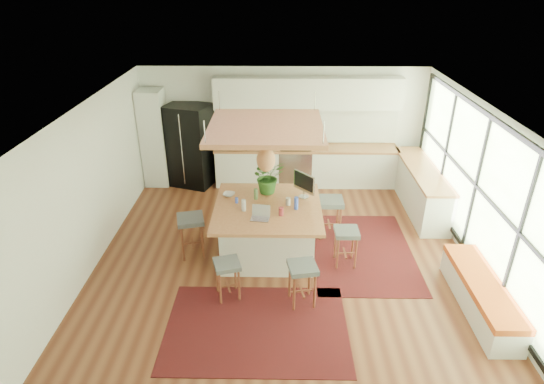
{
  "coord_description": "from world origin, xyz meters",
  "views": [
    {
      "loc": [
        -0.09,
        -6.52,
        4.61
      ],
      "look_at": [
        -0.2,
        0.5,
        1.1
      ],
      "focal_mm": 29.46,
      "sensor_mm": 36.0,
      "label": 1
    }
  ],
  "objects_px": {
    "stool_near_right": "(302,284)",
    "stool_right_back": "(329,219)",
    "fridge": "(191,147)",
    "stool_near_left": "(228,278)",
    "stool_right_front": "(346,246)",
    "stool_left_side": "(192,237)",
    "monitor": "(304,184)",
    "microwave": "(239,139)",
    "island_plant": "(268,180)",
    "island": "(268,229)",
    "laptop": "(260,213)"
  },
  "relations": [
    {
      "from": "stool_near_right",
      "to": "stool_right_back",
      "type": "distance_m",
      "value": 2.04
    },
    {
      "from": "fridge",
      "to": "stool_near_left",
      "type": "height_order",
      "value": "fridge"
    },
    {
      "from": "fridge",
      "to": "stool_right_front",
      "type": "distance_m",
      "value": 4.59
    },
    {
      "from": "fridge",
      "to": "stool_left_side",
      "type": "bearing_deg",
      "value": -61.85
    },
    {
      "from": "monitor",
      "to": "stool_right_front",
      "type": "bearing_deg",
      "value": 2.78
    },
    {
      "from": "stool_right_front",
      "to": "monitor",
      "type": "bearing_deg",
      "value": 134.45
    },
    {
      "from": "stool_near_left",
      "to": "monitor",
      "type": "bearing_deg",
      "value": 52.92
    },
    {
      "from": "microwave",
      "to": "island_plant",
      "type": "xyz_separation_m",
      "value": [
        0.73,
        -2.33,
        0.06
      ]
    },
    {
      "from": "stool_near_left",
      "to": "island_plant",
      "type": "height_order",
      "value": "island_plant"
    },
    {
      "from": "monitor",
      "to": "island_plant",
      "type": "distance_m",
      "value": 0.67
    },
    {
      "from": "island",
      "to": "stool_left_side",
      "type": "xyz_separation_m",
      "value": [
        -1.35,
        -0.11,
        -0.11
      ]
    },
    {
      "from": "stool_right_back",
      "to": "fridge",
      "type": "bearing_deg",
      "value": 142.53
    },
    {
      "from": "fridge",
      "to": "stool_near_left",
      "type": "relative_size",
      "value": 2.97
    },
    {
      "from": "stool_near_right",
      "to": "stool_right_front",
      "type": "bearing_deg",
      "value": 52.51
    },
    {
      "from": "stool_left_side",
      "to": "laptop",
      "type": "distance_m",
      "value": 1.45
    },
    {
      "from": "stool_right_back",
      "to": "laptop",
      "type": "xyz_separation_m",
      "value": [
        -1.27,
        -1.01,
        0.7
      ]
    },
    {
      "from": "laptop",
      "to": "monitor",
      "type": "height_order",
      "value": "monitor"
    },
    {
      "from": "fridge",
      "to": "island_plant",
      "type": "height_order",
      "value": "fridge"
    },
    {
      "from": "microwave",
      "to": "island_plant",
      "type": "bearing_deg",
      "value": -60.22
    },
    {
      "from": "stool_near_right",
      "to": "island",
      "type": "bearing_deg",
      "value": 111.64
    },
    {
      "from": "microwave",
      "to": "stool_near_right",
      "type": "bearing_deg",
      "value": -60.89
    },
    {
      "from": "island_plant",
      "to": "laptop",
      "type": "bearing_deg",
      "value": -96.34
    },
    {
      "from": "fridge",
      "to": "island",
      "type": "xyz_separation_m",
      "value": [
        1.86,
        -2.88,
        -0.46
      ]
    },
    {
      "from": "stool_right_front",
      "to": "microwave",
      "type": "bearing_deg",
      "value": 122.64
    },
    {
      "from": "island",
      "to": "monitor",
      "type": "bearing_deg",
      "value": 29.39
    },
    {
      "from": "laptop",
      "to": "microwave",
      "type": "xyz_separation_m",
      "value": [
        -0.62,
        3.33,
        0.07
      ]
    },
    {
      "from": "monitor",
      "to": "stool_right_back",
      "type": "bearing_deg",
      "value": 69.49
    },
    {
      "from": "island_plant",
      "to": "island",
      "type": "bearing_deg",
      "value": -89.72
    },
    {
      "from": "fridge",
      "to": "island",
      "type": "bearing_deg",
      "value": -38.73
    },
    {
      "from": "laptop",
      "to": "stool_near_left",
      "type": "bearing_deg",
      "value": -111.97
    },
    {
      "from": "fridge",
      "to": "laptop",
      "type": "xyz_separation_m",
      "value": [
        1.75,
        -3.33,
        0.12
      ]
    },
    {
      "from": "fridge",
      "to": "island_plant",
      "type": "relative_size",
      "value": 3.03
    },
    {
      "from": "island",
      "to": "stool_right_back",
      "type": "xyz_separation_m",
      "value": [
        1.16,
        0.56,
        -0.11
      ]
    },
    {
      "from": "stool_right_front",
      "to": "laptop",
      "type": "relative_size",
      "value": 2.11
    },
    {
      "from": "fridge",
      "to": "microwave",
      "type": "distance_m",
      "value": 1.14
    },
    {
      "from": "stool_near_left",
      "to": "microwave",
      "type": "xyz_separation_m",
      "value": [
        -0.14,
        4.15,
        0.76
      ]
    },
    {
      "from": "fridge",
      "to": "stool_near_left",
      "type": "xyz_separation_m",
      "value": [
        1.27,
        -4.14,
        -0.57
      ]
    },
    {
      "from": "stool_near_right",
      "to": "stool_right_front",
      "type": "xyz_separation_m",
      "value": [
        0.79,
        1.03,
        0.0
      ]
    },
    {
      "from": "stool_near_right",
      "to": "laptop",
      "type": "distance_m",
      "value": 1.34
    },
    {
      "from": "island",
      "to": "laptop",
      "type": "height_order",
      "value": "laptop"
    },
    {
      "from": "stool_near_left",
      "to": "stool_near_right",
      "type": "relative_size",
      "value": 0.92
    },
    {
      "from": "island",
      "to": "stool_left_side",
      "type": "bearing_deg",
      "value": -175.23
    },
    {
      "from": "stool_near_left",
      "to": "stool_near_right",
      "type": "distance_m",
      "value": 1.15
    },
    {
      "from": "microwave",
      "to": "stool_right_back",
      "type": "bearing_deg",
      "value": -38.43
    },
    {
      "from": "stool_near_left",
      "to": "monitor",
      "type": "height_order",
      "value": "monitor"
    },
    {
      "from": "stool_near_right",
      "to": "microwave",
      "type": "bearing_deg",
      "value": 106.71
    },
    {
      "from": "island",
      "to": "microwave",
      "type": "distance_m",
      "value": 3.04
    },
    {
      "from": "stool_right_back",
      "to": "laptop",
      "type": "height_order",
      "value": "laptop"
    },
    {
      "from": "fridge",
      "to": "island_plant",
      "type": "bearing_deg",
      "value": -32.95
    },
    {
      "from": "stool_right_front",
      "to": "stool_right_back",
      "type": "bearing_deg",
      "value": 101.3
    }
  ]
}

